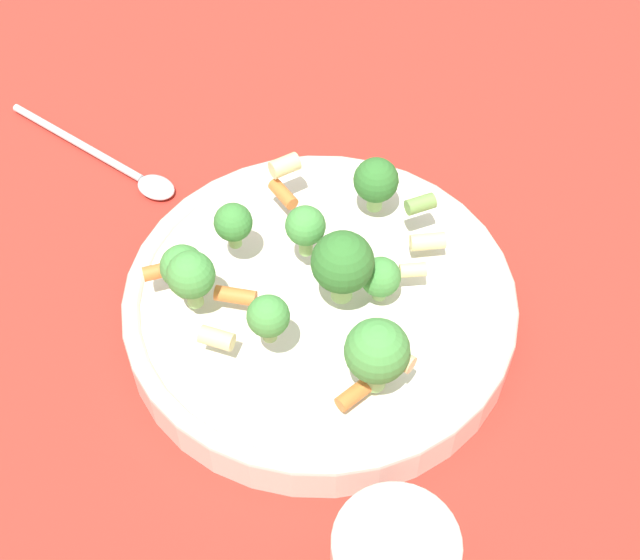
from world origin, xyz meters
name	(u,v)px	position (x,y,z in m)	size (l,w,h in m)	color
ground_plane	(320,321)	(0.00, 0.00, 0.00)	(3.00, 3.00, 0.00)	#B72D23
bowl	(320,305)	(0.00, 0.00, 0.02)	(0.29, 0.29, 0.04)	silver
pasta_salad	(313,271)	(0.01, -0.01, 0.08)	(0.21, 0.21, 0.07)	#8CB766
spoon	(119,166)	(-0.24, -0.04, 0.00)	(0.19, 0.07, 0.01)	silver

